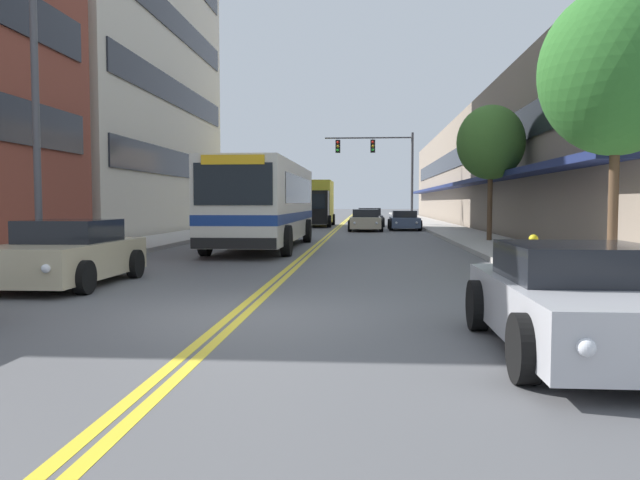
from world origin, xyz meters
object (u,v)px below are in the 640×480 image
object	(u,v)px
car_beige_parked_left_mid	(68,255)
car_silver_parked_right_foreground	(581,302)
street_tree_right_near	(617,71)
car_slate_blue_parked_right_mid	(404,221)
car_champagne_moving_lead	(366,221)
fire_hydrant	(533,251)
car_dark_grey_moving_second	(370,218)
box_truck	(315,203)
street_lamp_left_near	(53,76)
traffic_signal_mast	(382,160)
city_bus	(265,201)
street_tree_right_mid	(491,143)

from	to	relation	value
car_beige_parked_left_mid	car_silver_parked_right_foreground	size ratio (longest dim) A/B	1.03
street_tree_right_near	car_slate_blue_parked_right_mid	bearing A→B (deg)	96.28
car_beige_parked_left_mid	car_champagne_moving_lead	xyz separation A→B (m)	(6.16, 25.67, -0.02)
car_silver_parked_right_foreground	fire_hydrant	size ratio (longest dim) A/B	5.21
street_tree_right_near	car_dark_grey_moving_second	bearing A→B (deg)	99.10
box_truck	street_lamp_left_near	world-z (taller)	street_lamp_left_near
car_dark_grey_moving_second	box_truck	world-z (taller)	box_truck
box_truck	traffic_signal_mast	world-z (taller)	traffic_signal_mast
car_beige_parked_left_mid	box_truck	world-z (taller)	box_truck
car_champagne_moving_lead	traffic_signal_mast	distance (m)	8.24
city_bus	car_champagne_moving_lead	xyz separation A→B (m)	(3.81, 14.53, -1.16)
car_silver_parked_right_foreground	car_dark_grey_moving_second	size ratio (longest dim) A/B	0.94
car_beige_parked_left_mid	traffic_signal_mast	distance (m)	33.76
car_slate_blue_parked_right_mid	street_lamp_left_near	xyz separation A→B (m)	(-9.21, -26.28, 3.91)
car_slate_blue_parked_right_mid	traffic_signal_mast	bearing A→B (deg)	102.55
car_silver_parked_right_foreground	car_dark_grey_moving_second	xyz separation A→B (m)	(-2.21, 37.73, 0.03)
street_lamp_left_near	street_tree_right_near	world-z (taller)	street_lamp_left_near
car_silver_parked_right_foreground	traffic_signal_mast	bearing A→B (deg)	91.97
car_dark_grey_moving_second	car_beige_parked_left_mid	bearing A→B (deg)	-101.22
fire_hydrant	box_truck	bearing A→B (deg)	104.41
traffic_signal_mast	car_silver_parked_right_foreground	bearing A→B (deg)	-88.03
traffic_signal_mast	street_lamp_left_near	xyz separation A→B (m)	(-7.96, -31.90, -0.31)
city_bus	car_dark_grey_moving_second	xyz separation A→B (m)	(4.09, 21.31, -1.17)
city_bus	street_tree_right_near	bearing A→B (deg)	-47.64
car_beige_parked_left_mid	car_silver_parked_right_foreground	xyz separation A→B (m)	(8.65, -5.29, -0.04)
box_truck	street_tree_right_near	world-z (taller)	street_tree_right_near
street_lamp_left_near	street_tree_right_mid	size ratio (longest dim) A/B	1.33
box_truck	street_tree_right_near	distance (m)	33.08
car_silver_parked_right_foreground	car_dark_grey_moving_second	bearing A→B (deg)	93.36
car_dark_grey_moving_second	street_tree_right_near	xyz separation A→B (m)	(5.01, -31.28, 3.85)
street_tree_right_near	fire_hydrant	world-z (taller)	street_tree_right_near
car_dark_grey_moving_second	street_tree_right_mid	distance (m)	19.55
car_champagne_moving_lead	fire_hydrant	xyz separation A→B (m)	(4.05, -22.92, -0.07)
city_bus	box_truck	size ratio (longest dim) A/B	1.58
car_beige_parked_left_mid	fire_hydrant	xyz separation A→B (m)	(10.22, 2.75, -0.08)
car_silver_parked_right_foreground	street_lamp_left_near	xyz separation A→B (m)	(-9.27, 6.07, 3.89)
traffic_signal_mast	car_dark_grey_moving_second	bearing A→B (deg)	-165.26
car_silver_parked_right_foreground	street_tree_right_near	distance (m)	8.03
street_tree_right_near	fire_hydrant	distance (m)	4.40
car_slate_blue_parked_right_mid	car_dark_grey_moving_second	distance (m)	5.80
car_silver_parked_right_foreground	car_champagne_moving_lead	bearing A→B (deg)	94.59
car_silver_parked_right_foreground	car_slate_blue_parked_right_mid	size ratio (longest dim) A/B	0.93
city_bus	car_slate_blue_parked_right_mid	bearing A→B (deg)	68.59
car_dark_grey_moving_second	street_tree_right_near	distance (m)	31.91
car_silver_parked_right_foreground	car_champagne_moving_lead	size ratio (longest dim) A/B	0.85
car_silver_parked_right_foreground	traffic_signal_mast	world-z (taller)	traffic_signal_mast
city_bus	car_slate_blue_parked_right_mid	size ratio (longest dim) A/B	2.56
car_beige_parked_left_mid	car_slate_blue_parked_right_mid	distance (m)	28.39
box_truck	street_tree_right_mid	size ratio (longest dim) A/B	1.30
car_slate_blue_parked_right_mid	fire_hydrant	world-z (taller)	car_slate_blue_parked_right_mid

